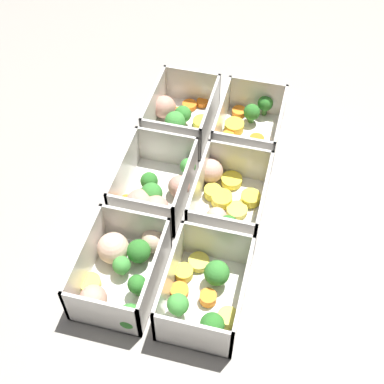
# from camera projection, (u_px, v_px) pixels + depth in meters

# --- Properties ---
(ground_plane) EXTENTS (4.00, 4.00, 0.00)m
(ground_plane) POSITION_uv_depth(u_px,v_px,m) (192.00, 202.00, 0.93)
(ground_plane) COLOR gray
(container_near_left) EXTENTS (0.16, 0.12, 0.08)m
(container_near_left) POSITION_uv_depth(u_px,v_px,m) (205.00, 292.00, 0.78)
(container_near_left) COLOR silver
(container_near_left) RESTS_ON ground_plane
(container_near_center) EXTENTS (0.17, 0.13, 0.08)m
(container_near_center) POSITION_uv_depth(u_px,v_px,m) (224.00, 199.00, 0.90)
(container_near_center) COLOR silver
(container_near_center) RESTS_ON ground_plane
(container_near_right) EXTENTS (0.17, 0.12, 0.08)m
(container_near_right) POSITION_uv_depth(u_px,v_px,m) (249.00, 125.00, 1.01)
(container_near_right) COLOR silver
(container_near_right) RESTS_ON ground_plane
(container_far_left) EXTENTS (0.18, 0.12, 0.08)m
(container_far_left) POSITION_uv_depth(u_px,v_px,m) (122.00, 269.00, 0.81)
(container_far_left) COLOR silver
(container_far_left) RESTS_ON ground_plane
(container_far_center) EXTENTS (0.17, 0.12, 0.08)m
(container_far_center) POSITION_uv_depth(u_px,v_px,m) (154.00, 192.00, 0.91)
(container_far_center) COLOR silver
(container_far_center) RESTS_ON ground_plane
(container_far_right) EXTENTS (0.17, 0.13, 0.08)m
(container_far_right) POSITION_uv_depth(u_px,v_px,m) (179.00, 114.00, 1.03)
(container_far_right) COLOR silver
(container_far_right) RESTS_ON ground_plane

